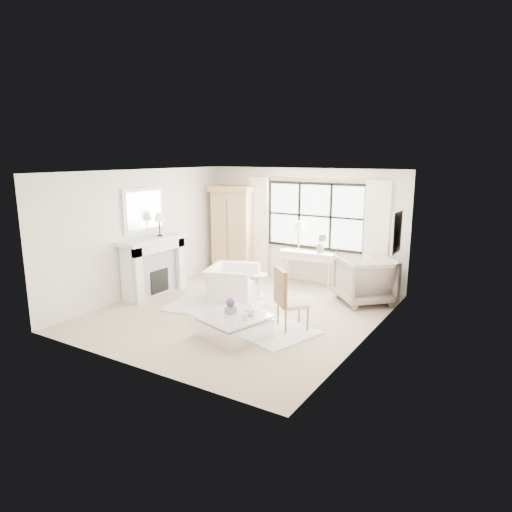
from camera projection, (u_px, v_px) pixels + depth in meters
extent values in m
plane|color=tan|center=(240.00, 312.00, 8.88)|extent=(5.50, 5.50, 0.00)
plane|color=white|center=(239.00, 171.00, 8.29)|extent=(5.50, 5.50, 0.00)
plane|color=white|center=(303.00, 225.00, 10.87)|extent=(5.00, 0.00, 5.00)
plane|color=beige|center=(129.00, 277.00, 6.30)|extent=(5.00, 0.00, 5.00)
plane|color=silver|center=(144.00, 233.00, 9.87)|extent=(0.00, 5.50, 5.50)
plane|color=silver|center=(369.00, 260.00, 7.31)|extent=(0.00, 5.50, 5.50)
cube|color=white|center=(315.00, 216.00, 10.65)|extent=(2.40, 0.02, 1.50)
cylinder|color=#B5923F|center=(315.00, 178.00, 10.41)|extent=(3.30, 0.04, 0.04)
cube|color=white|center=(258.00, 227.00, 11.43)|extent=(0.55, 0.10, 2.47)
cube|color=white|center=(376.00, 238.00, 9.89)|extent=(0.55, 0.10, 2.47)
cube|color=silver|center=(152.00, 268.00, 9.93)|extent=(0.34, 1.50, 1.18)
cube|color=#B7B7BE|center=(158.00, 271.00, 9.85)|extent=(0.03, 1.22, 0.97)
cube|color=black|center=(159.00, 281.00, 9.89)|extent=(0.06, 0.52, 0.50)
cube|color=silver|center=(152.00, 240.00, 9.77)|extent=(0.58, 1.66, 0.08)
cube|color=silver|center=(143.00, 210.00, 9.75)|extent=(0.05, 1.15, 0.95)
cube|color=#B8BDC4|center=(144.00, 210.00, 9.73)|extent=(0.02, 1.00, 0.80)
cube|color=silver|center=(397.00, 232.00, 8.69)|extent=(0.04, 0.62, 0.82)
cube|color=beige|center=(396.00, 232.00, 8.70)|extent=(0.01, 0.52, 0.72)
cylinder|color=black|center=(160.00, 235.00, 9.95)|extent=(0.12, 0.12, 0.03)
cylinder|color=black|center=(160.00, 228.00, 9.91)|extent=(0.03, 0.03, 0.30)
cone|color=#F9EECC|center=(159.00, 217.00, 9.86)|extent=(0.22, 0.22, 0.18)
cube|color=tan|center=(234.00, 233.00, 11.63)|extent=(1.06, 0.70, 2.10)
cube|color=tan|center=(233.00, 189.00, 11.38)|extent=(1.19, 0.81, 0.14)
cube|color=silver|center=(308.00, 256.00, 10.65)|extent=(1.26, 0.48, 0.14)
cube|color=silver|center=(308.00, 252.00, 10.63)|extent=(1.33, 0.53, 0.06)
cylinder|color=gold|center=(299.00, 250.00, 10.73)|extent=(0.14, 0.14, 0.03)
cylinder|color=gold|center=(299.00, 239.00, 10.68)|extent=(0.02, 0.02, 0.46)
cone|color=beige|center=(299.00, 226.00, 10.61)|extent=(0.28, 0.28, 0.22)
imported|color=#5C734C|center=(321.00, 243.00, 10.39)|extent=(0.25, 0.20, 0.45)
cylinder|color=white|center=(259.00, 296.00, 9.83)|extent=(0.26, 0.26, 0.03)
cylinder|color=white|center=(259.00, 286.00, 9.78)|extent=(0.06, 0.06, 0.44)
cylinder|color=silver|center=(259.00, 275.00, 9.73)|extent=(0.40, 0.40, 0.03)
cube|color=silver|center=(215.00, 306.00, 9.18)|extent=(2.02, 1.59, 0.03)
cube|color=white|center=(267.00, 328.00, 8.01)|extent=(1.89, 1.62, 0.03)
imported|color=white|center=(232.00, 283.00, 9.57)|extent=(1.26, 1.35, 0.72)
imported|color=gray|center=(365.00, 280.00, 9.38)|extent=(1.48, 1.48, 0.97)
cube|color=beige|center=(293.00, 304.00, 7.92)|extent=(0.66, 0.66, 0.07)
cube|color=#9D6742|center=(280.00, 287.00, 7.79)|extent=(0.39, 0.36, 0.60)
cube|color=white|center=(233.00, 327.00, 7.66)|extent=(1.23, 1.23, 0.32)
cube|color=silver|center=(233.00, 316.00, 7.61)|extent=(1.23, 1.23, 0.04)
cube|color=gray|center=(230.00, 310.00, 7.69)|extent=(0.16, 0.16, 0.11)
sphere|color=#572F75|center=(230.00, 303.00, 7.66)|extent=(0.15, 0.15, 0.15)
cylinder|color=white|center=(245.00, 317.00, 7.35)|extent=(0.09, 0.09, 0.12)
imported|color=silver|center=(250.00, 310.00, 7.59)|extent=(0.18, 0.18, 0.17)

